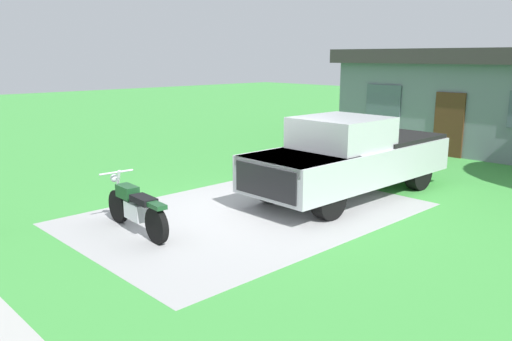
{
  "coord_description": "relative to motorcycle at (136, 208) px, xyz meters",
  "views": [
    {
      "loc": [
        7.59,
        -7.03,
        3.24
      ],
      "look_at": [
        -0.01,
        0.2,
        0.9
      ],
      "focal_mm": 35.97,
      "sensor_mm": 36.0,
      "label": 1
    }
  ],
  "objects": [
    {
      "name": "ground_plane",
      "position": [
        0.63,
        2.32,
        -0.47
      ],
      "size": [
        80.0,
        80.0,
        0.0
      ],
      "primitive_type": "plane",
      "color": "green"
    },
    {
      "name": "pickup_truck",
      "position": [
        1.21,
        5.09,
        0.48
      ],
      "size": [
        2.05,
        5.65,
        1.9
      ],
      "color": "black",
      "rests_on": "ground"
    },
    {
      "name": "motorcycle",
      "position": [
        0.0,
        0.0,
        0.0
      ],
      "size": [
        2.21,
        0.7,
        1.09
      ],
      "color": "black",
      "rests_on": "ground"
    },
    {
      "name": "neighbor_house",
      "position": [
        0.49,
        13.91,
        1.32
      ],
      "size": [
        9.6,
        5.6,
        3.5
      ],
      "color": "slate",
      "rests_on": "ground"
    },
    {
      "name": "driveway_pad",
      "position": [
        0.63,
        2.32,
        -0.47
      ],
      "size": [
        4.89,
        7.16,
        0.01
      ],
      "primitive_type": "cube",
      "color": "#A1A1A1",
      "rests_on": "ground"
    }
  ]
}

